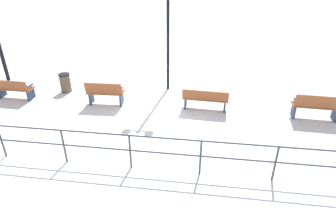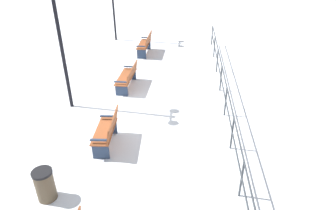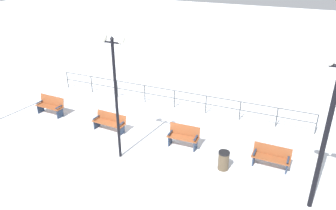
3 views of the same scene
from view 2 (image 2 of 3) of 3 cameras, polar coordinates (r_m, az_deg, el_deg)
The scene contains 6 objects.
ground_plane at distance 10.46m, azimuth -8.83°, elevation -1.20°, with size 80.00×80.00×0.00m, color white.
bench_nearest at distance 15.18m, azimuth -4.16°, elevation 11.16°, with size 0.60×1.54×0.96m.
bench_second at distance 11.85m, azimuth -7.41°, elevation 5.19°, with size 0.65×1.64×0.83m.
bench_third at distance 8.69m, azimuth -11.11°, elevation -4.69°, with size 0.59×1.38×0.95m.
waterfront_railing at distance 9.99m, azimuth 10.64°, elevation 1.50°, with size 0.05×14.18×1.01m.
trash_bin at distance 7.57m, azimuth -21.70°, elevation -13.48°, with size 0.44×0.44×0.78m.
Camera 2 is at (-2.15, 8.75, 5.31)m, focal length 33.14 mm.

